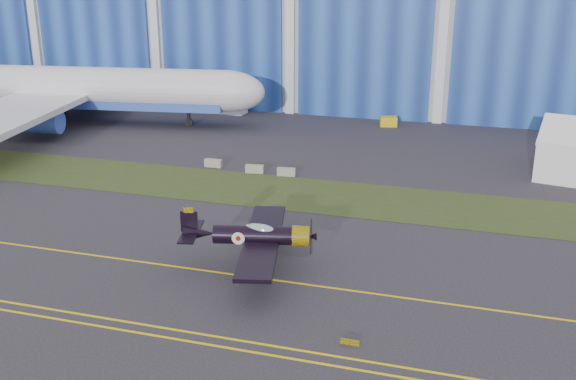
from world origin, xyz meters
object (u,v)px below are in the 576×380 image
(warbird, at_px, (254,235))
(jetliner, at_px, (61,42))
(shipping_container, at_px, (226,104))
(tug, at_px, (389,122))

(warbird, distance_m, jetliner, 57.35)
(shipping_container, relative_size, tug, 2.64)
(shipping_container, distance_m, tug, 25.14)
(shipping_container, xyz_separation_m, tug, (25.09, -1.50, -0.65))
(jetliner, xyz_separation_m, shipping_container, (19.65, 11.99, -9.98))
(shipping_container, height_order, tug, shipping_container)
(warbird, relative_size, jetliner, 0.22)
(jetliner, xyz_separation_m, tug, (44.74, 10.49, -10.63))
(tug, bearing_deg, jetliner, 179.51)
(jetliner, relative_size, shipping_container, 11.82)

